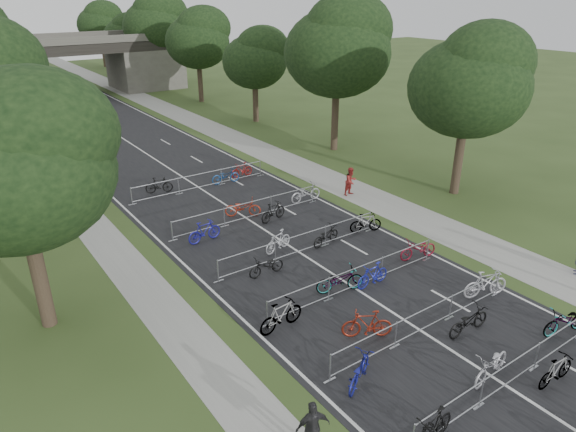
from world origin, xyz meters
The scene contains 44 objects.
road centered at (0.00, 50.00, 0.01)m, with size 11.00×140.00×0.01m, color black.
sidewalk_right centered at (8.00, 50.00, 0.01)m, with size 3.00×140.00×0.01m, color gray.
sidewalk_left centered at (-7.50, 50.00, 0.01)m, with size 2.00×140.00×0.01m, color gray.
lane_markings centered at (0.00, 50.00, 0.00)m, with size 0.12×140.00×0.00m, color silver.
overpass_bridge centered at (0.00, 65.00, 3.53)m, with size 31.00×8.00×7.05m.
tree_left_0 centered at (-11.39, 15.93, 6.49)m, with size 6.72×6.72×10.25m.
tree_right_0 centered at (13.11, 15.93, 6.92)m, with size 7.17×7.17×10.93m.
tree_right_1 centered at (13.11, 27.93, 7.90)m, with size 8.18×8.18×12.47m.
tree_right_2 centered at (13.11, 39.93, 5.95)m, with size 6.16×6.16×9.39m.
tree_right_3 centered at (13.11, 51.93, 6.92)m, with size 7.17×7.17×10.93m.
tree_right_4 centered at (13.11, 63.93, 7.90)m, with size 8.18×8.18×12.47m.
tree_right_5 centered at (13.11, 75.93, 5.95)m, with size 6.16×6.16×9.39m.
tree_right_6 centered at (13.11, 87.93, 6.92)m, with size 7.17×7.17×10.93m.
barrier_row_1 centered at (0.00, 3.60, 0.55)m, with size 9.70×0.08×1.10m.
barrier_row_2 centered at (0.00, 7.20, 0.55)m, with size 9.70×0.08×1.10m.
barrier_row_3 centered at (0.00, 11.00, 0.55)m, with size 9.70×0.08×1.10m.
barrier_row_4 centered at (0.00, 15.00, 0.55)m, with size 9.70×0.08×1.10m.
barrier_row_5 centered at (0.00, 20.00, 0.55)m, with size 9.70×0.08×1.10m.
barrier_row_6 centered at (0.00, 26.00, 0.55)m, with size 9.70×0.08×1.10m.
bike_4 centered at (-3.96, 3.48, 0.60)m, with size 0.57×2.01×1.21m, color black.
bike_5 centered at (-0.15, 4.17, 0.55)m, with size 0.73×2.09×1.10m, color #AFADB5.
bike_6 centered at (1.37, 2.82, 0.54)m, with size 0.50×1.78×1.07m, color #AAACB2.
bike_7 centered at (4.30, 4.08, 0.54)m, with size 0.72×2.07×1.09m, color #AAACB2.
bike_8 centered at (-3.90, 6.57, 0.50)m, with size 0.67×1.92×1.01m, color navy.
bike_9 centered at (-1.97, 8.24, 0.58)m, with size 0.54×1.92×1.15m, color maroon.
bike_10 centered at (1.33, 6.21, 0.54)m, with size 0.72×2.06×1.08m, color black.
bike_11 centered at (4.04, 7.40, 0.62)m, with size 0.59×2.08×1.25m, color #B8B6BE.
bike_12 centered at (-4.30, 10.49, 0.62)m, with size 0.58×2.06×1.24m, color #AAACB2.
bike_13 centered at (-0.72, 11.25, 0.56)m, with size 0.75×2.15×1.13m, color #AAACB2.
bike_14 centered at (0.77, 10.78, 0.54)m, with size 0.51×1.79×1.08m, color #1C229C.
bike_15 centered at (4.30, 11.32, 0.53)m, with size 0.70×2.01×1.05m, color maroon.
bike_16 centered at (-2.54, 14.23, 0.47)m, with size 0.62×1.79×0.94m, color black.
bike_17 centered at (-0.77, 15.89, 0.54)m, with size 0.51×1.80×1.08m, color #AFB0B7.
bike_18 centered at (1.63, 15.08, 0.49)m, with size 0.65×1.86×0.98m, color black.
bike_19 centered at (4.30, 14.99, 0.54)m, with size 0.51×1.80×1.08m, color #AAACB2.
bike_20 centered at (-3.27, 18.96, 0.57)m, with size 0.54×1.90×1.14m, color #1C1A92.
bike_21 centered at (0.00, 20.60, 0.54)m, with size 0.72×2.06×1.08m, color #A02B17.
bike_22 centered at (1.07, 19.08, 0.55)m, with size 0.52×1.84×1.10m, color black.
bike_23 centered at (4.30, 20.33, 0.56)m, with size 0.74×2.12×1.12m, color #A0A0A8.
bike_25 centered at (-2.47, 26.93, 0.52)m, with size 0.49×1.73×1.04m, color black.
bike_26 centered at (1.87, 26.05, 0.51)m, with size 0.68×1.94×1.02m, color navy.
bike_27 centered at (3.39, 26.48, 0.51)m, with size 0.48×1.71×1.03m, color maroon.
pedestrian_b centered at (7.30, 19.58, 0.90)m, with size 0.88×0.68×1.80m, color maroon.
pedestrian_c centered at (-6.80, 5.31, 0.86)m, with size 1.01×0.42×1.72m, color #272629.
Camera 1 is at (-13.50, -2.97, 11.97)m, focal length 32.00 mm.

